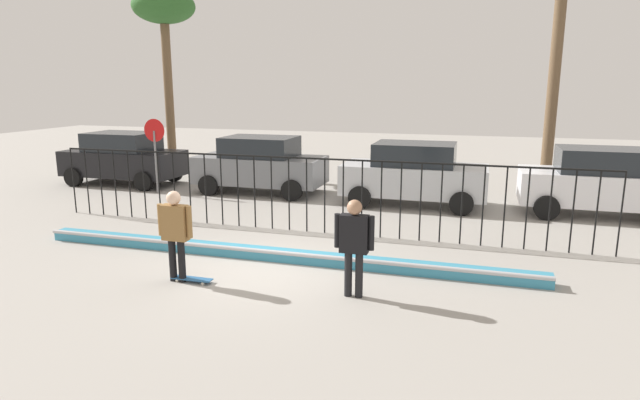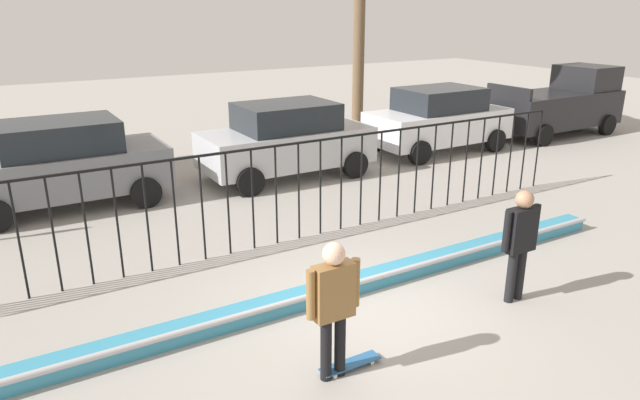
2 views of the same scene
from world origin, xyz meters
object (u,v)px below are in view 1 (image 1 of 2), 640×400
Objects in this scene: camera_operator at (354,239)px; stop_sign at (155,145)px; palm_tree_short at (164,14)px; parked_car_white at (601,182)px; skateboard at (192,279)px; parked_car_black at (123,158)px; parked_car_gray at (260,164)px; parked_car_silver at (414,174)px; skateboarder at (175,228)px.

stop_sign is at bearing 16.18° from camera_operator.
palm_tree_short reaches higher than stop_sign.
stop_sign reaches higher than parked_car_white.
skateboard is 14.95m from palm_tree_short.
parked_car_black reaches higher than skateboard.
camera_operator is 0.24× the size of palm_tree_short.
parked_car_white is 0.59× the size of palm_tree_short.
parked_car_silver is at bearing -8.52° from parked_car_gray.
skateboarder reaches higher than skateboard.
parked_car_gray is at bearing 176.47° from parked_car_white.
camera_operator is at bearing -61.29° from parked_car_gray.
parked_car_white is at bearing -12.43° from palm_tree_short.
palm_tree_short reaches higher than parked_car_silver.
parked_car_gray is at bearing 179.67° from parked_car_silver.
parked_car_white reaches higher than skateboarder.
skateboard is (0.27, 0.03, -0.98)m from skateboarder.
skateboarder is 0.24× the size of palm_tree_short.
skateboard is at bearing -52.90° from stop_sign.
palm_tree_short reaches higher than camera_operator.
parked_car_silver is (3.44, 7.78, -0.07)m from skateboarder.
parked_car_gray is 5.22m from parked_car_silver.
skateboard is 0.19× the size of parked_car_black.
skateboarder is at bearing -109.59° from parked_car_silver.
parked_car_gray is 1.72× the size of stop_sign.
parked_car_black is 1.00× the size of parked_car_silver.
parked_car_gray is (-5.11, 7.97, -0.07)m from camera_operator.
parked_car_black is 1.72× the size of stop_sign.
skateboard is 3.23m from camera_operator.
parked_car_gray is (-2.04, 8.17, 0.91)m from skateboard.
parked_car_white is at bearing 3.31° from stop_sign.
skateboard is 0.19× the size of parked_car_white.
parked_car_black is (-10.54, 8.00, -0.07)m from camera_operator.
skateboard is at bearing -107.98° from parked_car_silver.
parked_car_gray reaches higher than skateboarder.
parked_car_black is (-7.21, 8.23, -0.07)m from skateboarder.
parked_car_silver is (3.17, 7.75, 0.91)m from skateboard.
parked_car_gray is at bearing -1.88° from camera_operator.
skateboarder is 8.78m from stop_sign.
camera_operator is (3.07, 0.19, 0.98)m from skateboard.
skateboarder is at bearing -57.90° from palm_tree_short.
skateboarder is 0.40× the size of parked_car_silver.
parked_car_silver reaches higher than skateboarder.
parked_car_black is at bearing -91.18° from palm_tree_short.
skateboarder is 3.35m from camera_operator.
palm_tree_short reaches higher than parked_car_gray.
palm_tree_short is at bearing 145.36° from parked_car_gray.
skateboarder reaches higher than camera_operator.
stop_sign is at bearing -166.01° from parked_car_gray.
stop_sign is 6.69m from palm_tree_short.
parked_car_gray is at bearing -30.70° from palm_tree_short.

